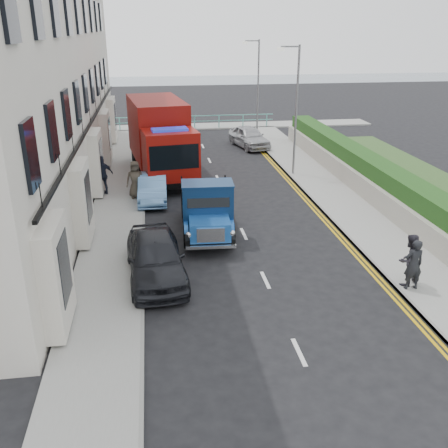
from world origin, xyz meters
TOP-DOWN VIEW (x-y plane):
  - ground at (0.00, 0.00)m, footprint 120.00×120.00m
  - pavement_west at (-5.20, 9.00)m, footprint 2.40×38.00m
  - pavement_east at (5.30, 9.00)m, footprint 2.60×38.00m
  - promenade at (0.00, 29.00)m, footprint 30.00×2.50m
  - sea_plane at (0.00, 60.00)m, footprint 120.00×120.00m
  - terrace_west at (-9.47, 13.00)m, footprint 6.31×30.20m
  - garden_east at (7.21, 9.00)m, footprint 1.45×28.00m
  - seafront_railing at (0.00, 28.20)m, footprint 13.00×0.08m
  - lamp_mid at (4.18, 14.00)m, footprint 1.23×0.18m
  - lamp_far at (4.18, 24.00)m, footprint 1.23×0.18m
  - bedford_lorry at (-1.50, 5.78)m, footprint 2.20×5.03m
  - red_lorry at (-3.06, 15.05)m, footprint 3.71×8.16m
  - parked_car_front at (-3.60, 2.70)m, footprint 2.16×4.69m
  - parked_car_mid at (-3.60, 10.79)m, footprint 1.42×3.85m
  - parked_car_rear at (-3.13, 17.39)m, footprint 2.17×5.13m
  - seafront_car_left at (-2.04, 26.99)m, footprint 2.32×4.66m
  - seafront_car_right at (3.16, 21.26)m, footprint 2.65×4.54m
  - pedestrian_east_near at (4.40, 0.58)m, footprint 0.62×0.42m
  - pedestrian_east_far at (4.40, 0.88)m, footprint 1.02×0.91m
  - pedestrian_west_near at (-6.00, 11.72)m, footprint 1.21×1.04m
  - pedestrian_west_far at (-4.40, 10.96)m, footprint 0.92×0.63m

SIDE VIEW (x-z plane):
  - ground at x=0.00m, z-range 0.00..0.00m
  - sea_plane at x=0.00m, z-range 0.00..0.00m
  - pavement_west at x=-5.20m, z-range 0.00..0.12m
  - pavement_east at x=5.30m, z-range 0.00..0.12m
  - promenade at x=0.00m, z-range 0.00..0.12m
  - seafront_railing at x=0.00m, z-range 0.03..1.14m
  - parked_car_mid at x=-3.60m, z-range 0.00..1.26m
  - seafront_car_left at x=-2.04m, z-range 0.00..1.27m
  - seafront_car_right at x=3.16m, z-range 0.00..1.45m
  - parked_car_rear at x=-3.13m, z-range 0.00..1.48m
  - parked_car_front at x=-3.60m, z-range 0.00..1.56m
  - garden_east at x=7.21m, z-range 0.02..1.77m
  - pedestrian_east_near at x=4.40m, z-range 0.12..1.80m
  - pedestrian_east_far at x=4.40m, z-range 0.12..1.85m
  - pedestrian_west_far at x=-4.40m, z-range 0.12..1.94m
  - bedford_lorry at x=-1.50m, z-range -0.09..2.24m
  - pedestrian_west_near at x=-6.00m, z-range 0.12..2.07m
  - red_lorry at x=-3.06m, z-range 0.13..4.26m
  - lamp_mid at x=4.18m, z-range 0.50..7.50m
  - lamp_far at x=4.18m, z-range 0.50..7.50m
  - terrace_west at x=-9.47m, z-range 0.04..14.29m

